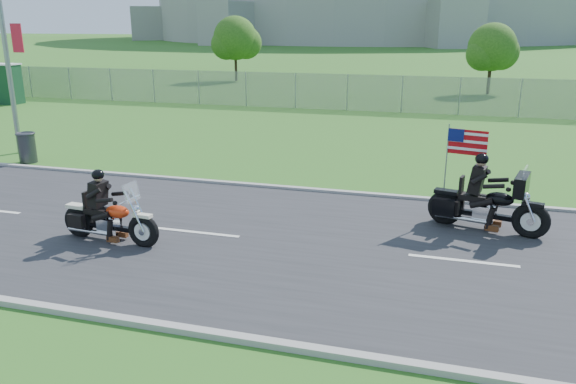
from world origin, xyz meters
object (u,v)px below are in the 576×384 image
(motorcycle_follow, at_px, (487,206))
(trash_can, at_px, (27,148))
(motorcycle_lead, at_px, (108,220))
(porta_toilet_a, at_px, (9,85))

(motorcycle_follow, xyz_separation_m, trash_can, (-15.13, 2.77, -0.12))
(motorcycle_lead, relative_size, motorcycle_follow, 0.91)
(motorcycle_lead, bearing_deg, trash_can, 145.31)
(porta_toilet_a, bearing_deg, motorcycle_follow, -29.44)
(motorcycle_follow, height_order, trash_can, motorcycle_follow)
(motorcycle_lead, bearing_deg, porta_toilet_a, 140.53)
(porta_toilet_a, bearing_deg, trash_can, -46.97)
(motorcycle_lead, relative_size, trash_can, 2.44)
(porta_toilet_a, xyz_separation_m, motorcycle_lead, (18.40, -18.00, -0.62))
(motorcycle_lead, xyz_separation_m, motorcycle_follow, (8.11, 3.03, 0.10))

